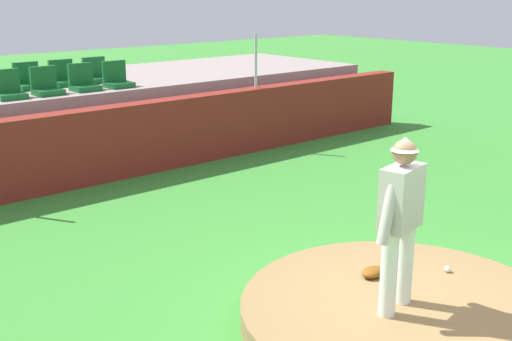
# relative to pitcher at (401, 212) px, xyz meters

# --- Properties ---
(ground_plane) EXTENTS (60.00, 60.00, 0.00)m
(ground_plane) POSITION_rel_pitcher_xyz_m (0.16, -0.01, -1.26)
(ground_plane) COLOR #3A8D32
(pitchers_mound) EXTENTS (3.35, 3.35, 0.24)m
(pitchers_mound) POSITION_rel_pitcher_xyz_m (0.16, -0.01, -1.14)
(pitchers_mound) COLOR olive
(pitchers_mound) RESTS_ON ground_plane
(pitcher) EXTENTS (0.82, 0.34, 1.76)m
(pitcher) POSITION_rel_pitcher_xyz_m (0.00, 0.00, 0.00)
(pitcher) COLOR white
(pitcher) RESTS_ON pitchers_mound
(baseball) EXTENTS (0.07, 0.07, 0.07)m
(baseball) POSITION_rel_pitcher_xyz_m (1.14, 0.15, -0.98)
(baseball) COLOR white
(baseball) RESTS_ON pitchers_mound
(fielding_glove) EXTENTS (0.30, 0.21, 0.11)m
(fielding_glove) POSITION_rel_pitcher_xyz_m (0.40, 0.61, -0.97)
(fielding_glove) COLOR brown
(fielding_glove) RESTS_ON pitchers_mound
(brick_barrier) EXTENTS (16.03, 0.40, 1.32)m
(brick_barrier) POSITION_rel_pitcher_xyz_m (0.16, 6.66, -0.60)
(brick_barrier) COLOR maroon
(brick_barrier) RESTS_ON ground_plane
(fence_post_right) EXTENTS (0.06, 0.06, 1.12)m
(fence_post_right) POSITION_rel_pitcher_xyz_m (3.83, 6.66, 0.62)
(fence_post_right) COLOR silver
(fence_post_right) RESTS_ON brick_barrier
(bleacher_platform) EXTENTS (14.99, 3.77, 1.47)m
(bleacher_platform) POSITION_rel_pitcher_xyz_m (0.16, 9.08, -0.53)
(bleacher_platform) COLOR gray
(bleacher_platform) RESTS_ON ground_plane
(stadium_chair_0) EXTENTS (0.48, 0.44, 0.50)m
(stadium_chair_0) POSITION_rel_pitcher_xyz_m (-0.90, 7.74, 0.36)
(stadium_chair_0) COLOR #155F29
(stadium_chair_0) RESTS_ON bleacher_platform
(stadium_chair_1) EXTENTS (0.48, 0.44, 0.50)m
(stadium_chair_1) POSITION_rel_pitcher_xyz_m (-0.22, 7.73, 0.36)
(stadium_chair_1) COLOR #155F29
(stadium_chair_1) RESTS_ON bleacher_platform
(stadium_chair_2) EXTENTS (0.48, 0.44, 0.50)m
(stadium_chair_2) POSITION_rel_pitcher_xyz_m (0.51, 7.75, 0.36)
(stadium_chair_2) COLOR #155F29
(stadium_chair_2) RESTS_ON bleacher_platform
(stadium_chair_3) EXTENTS (0.48, 0.44, 0.50)m
(stadium_chair_3) POSITION_rel_pitcher_xyz_m (1.19, 7.72, 0.36)
(stadium_chair_3) COLOR #155F29
(stadium_chair_3) RESTS_ON bleacher_platform
(stadium_chair_5) EXTENTS (0.48, 0.44, 0.50)m
(stadium_chair_5) POSITION_rel_pitcher_xyz_m (-0.20, 8.60, 0.36)
(stadium_chair_5) COLOR #155F29
(stadium_chair_5) RESTS_ON bleacher_platform
(stadium_chair_6) EXTENTS (0.48, 0.44, 0.50)m
(stadium_chair_6) POSITION_rel_pitcher_xyz_m (0.50, 8.59, 0.36)
(stadium_chair_6) COLOR #155F29
(stadium_chair_6) RESTS_ON bleacher_platform
(stadium_chair_7) EXTENTS (0.48, 0.44, 0.50)m
(stadium_chair_7) POSITION_rel_pitcher_xyz_m (1.21, 8.60, 0.36)
(stadium_chair_7) COLOR #155F29
(stadium_chair_7) RESTS_ON bleacher_platform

